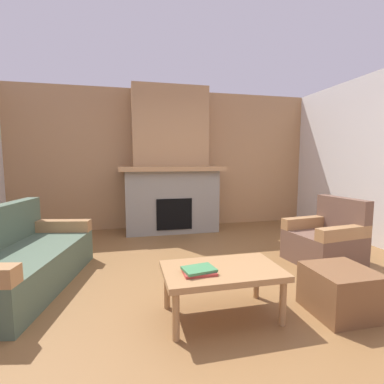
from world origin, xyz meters
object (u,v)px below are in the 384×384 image
(fireplace, at_px, (171,170))
(coffee_table, at_px, (222,274))
(armchair, at_px, (326,240))
(couch, at_px, (18,262))
(ottoman, at_px, (340,291))

(fireplace, relative_size, coffee_table, 2.70)
(armchair, bearing_deg, couch, 178.96)
(fireplace, height_order, couch, fireplace)
(fireplace, xyz_separation_m, armchair, (1.72, -2.19, -0.87))
(armchair, height_order, ottoman, armchair)
(fireplace, relative_size, couch, 1.40)
(armchair, distance_m, coffee_table, 1.99)
(couch, distance_m, ottoman, 3.16)
(couch, height_order, armchair, same)
(ottoman, bearing_deg, couch, 158.19)
(couch, bearing_deg, coffee_table, -27.60)
(fireplace, xyz_separation_m, couch, (-1.94, -2.12, -0.88))
(fireplace, bearing_deg, couch, -132.42)
(ottoman, bearing_deg, coffee_table, 170.10)
(couch, relative_size, ottoman, 3.71)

